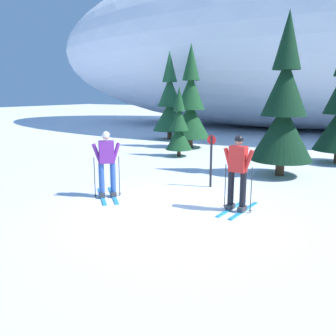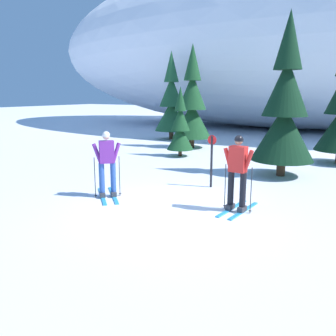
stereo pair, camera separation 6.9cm
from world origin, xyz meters
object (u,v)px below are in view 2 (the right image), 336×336
pine_tree_center_left (180,128)px  pine_tree_center_right (285,109)px  skier_red_jacket (238,172)px  pine_tree_left (192,105)px  trail_marker_post (212,158)px  pine_tree_far_left (171,103)px  skier_purple_jacket (107,163)px

pine_tree_center_left → pine_tree_center_right: (4.89, -1.52, 0.98)m
skier_red_jacket → pine_tree_left: pine_tree_left is taller
pine_tree_center_left → pine_tree_center_right: 5.22m
skier_red_jacket → trail_marker_post: 2.30m
pine_tree_left → pine_tree_center_right: (5.66, -4.07, 0.09)m
pine_tree_center_right → trail_marker_post: (-1.41, -2.68, -1.38)m
skier_red_jacket → pine_tree_far_left: bearing=127.7°
trail_marker_post → pine_tree_center_left: bearing=129.7°
skier_purple_jacket → pine_tree_center_right: (3.37, 5.15, 1.33)m
skier_red_jacket → pine_tree_far_left: pine_tree_far_left is taller
trail_marker_post → pine_tree_center_right: bearing=62.3°
pine_tree_center_left → pine_tree_center_right: bearing=-17.3°
pine_tree_center_left → trail_marker_post: pine_tree_center_left is taller
pine_tree_far_left → pine_tree_center_left: pine_tree_far_left is taller
pine_tree_far_left → pine_tree_center_left: (3.51, -5.02, -0.91)m
skier_purple_jacket → trail_marker_post: bearing=51.5°
pine_tree_center_left → pine_tree_left: bearing=106.8°
skier_purple_jacket → pine_tree_far_left: size_ratio=0.35×
skier_purple_jacket → pine_tree_left: bearing=104.0°
skier_purple_jacket → trail_marker_post: size_ratio=1.15×
pine_tree_center_left → trail_marker_post: bearing=-50.3°
skier_purple_jacket → pine_tree_far_left: bearing=113.3°
skier_purple_jacket → trail_marker_post: skier_purple_jacket is taller
skier_red_jacket → pine_tree_far_left: (-8.48, 10.98, 1.22)m
pine_tree_far_left → pine_tree_center_right: pine_tree_center_right is taller
pine_tree_center_left → pine_tree_center_right: size_ratio=0.57×
pine_tree_far_left → trail_marker_post: 11.65m
pine_tree_far_left → trail_marker_post: size_ratio=3.32×
pine_tree_far_left → skier_purple_jacket: bearing=-66.7°
pine_tree_far_left → pine_tree_center_right: size_ratio=0.97×
skier_purple_jacket → pine_tree_far_left: pine_tree_far_left is taller
pine_tree_center_left → skier_purple_jacket: bearing=-77.1°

